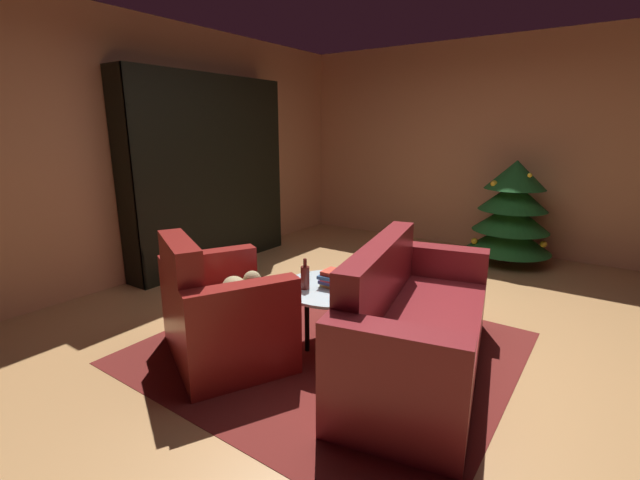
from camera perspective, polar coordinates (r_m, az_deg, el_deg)
The scene contains 11 objects.
ground_plane at distance 3.67m, azimuth 7.06°, elevation -11.50°, with size 7.41×7.41×0.00m, color #B3824E.
wall_back at distance 6.25m, azimuth 21.37°, elevation 11.32°, with size 5.48×0.06×2.73m, color tan.
wall_left at distance 5.15m, azimuth -20.55°, elevation 10.93°, with size 0.06×6.29×2.73m, color tan.
area_rug at distance 3.36m, azimuth 1.29°, elevation -13.92°, with size 2.51×2.32×0.01m, color maroon.
bookshelf_unit at distance 5.37m, azimuth -13.13°, elevation 8.62°, with size 0.34×2.15×2.19m.
armchair_red at distance 3.21m, azimuth -12.86°, elevation -9.54°, with size 1.21×1.10×0.90m.
couch_red at distance 3.03m, azimuth 12.27°, elevation -11.23°, with size 1.11×1.91×0.87m.
coffee_table at distance 3.22m, azimuth 1.83°, elevation -6.76°, with size 0.78×0.78×0.48m.
book_stack_on_table at distance 3.16m, azimuth 1.95°, elevation -5.16°, with size 0.23×0.18×0.12m.
bottle_on_table at distance 3.13m, azimuth -1.97°, elevation -4.87°, with size 0.06×0.06×0.22m.
decorated_tree at distance 5.68m, azimuth 23.90°, elevation 3.34°, with size 0.97×0.97×1.24m.
Camera 1 is at (1.52, -2.94, 1.60)m, focal length 24.35 mm.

